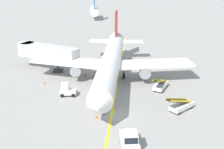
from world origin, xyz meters
TOP-DOWN VIEW (x-y plane):
  - ground_plane at (0.00, 0.00)m, footprint 300.00×300.00m
  - taxi_line_yellow at (0.50, 5.00)m, footprint 13.82×78.90m
  - airliner at (0.59, 12.48)m, footprint 28.20×35.23m
  - jet_bridge at (-11.58, 19.64)m, footprint 12.17×8.98m
  - pushback_tug at (0.99, -7.55)m, footprint 1.99×3.65m
  - baggage_tug_near_wing at (-6.60, 6.91)m, footprint 2.46×1.44m
  - belt_loader_forward_hold at (9.36, 0.68)m, footprint 4.80×3.92m
  - belt_loader_aft_hold at (8.29, 8.15)m, footprint 3.65×4.93m
  - ground_crew_marshaller at (-2.10, 7.31)m, footprint 0.36×0.24m
  - safety_cone_nose_left at (-2.42, -0.63)m, footprint 0.36×0.36m
  - safety_cone_nose_right at (-10.78, 12.08)m, footprint 0.36×0.36m
  - safety_cone_wingtip_left at (-3.68, 15.64)m, footprint 0.36×0.36m
  - safety_cone_wingtip_right at (-3.93, 15.07)m, footprint 0.36×0.36m
  - distant_aircraft_far_left at (-0.31, 76.19)m, footprint 3.00×10.10m

SIDE VIEW (x-z plane):
  - ground_plane at x=0.00m, z-range 0.00..0.00m
  - taxi_line_yellow at x=0.50m, z-range 0.00..0.01m
  - safety_cone_nose_left at x=-2.42m, z-range 0.00..0.44m
  - safety_cone_nose_right at x=-10.78m, z-range 0.00..0.44m
  - safety_cone_wingtip_left at x=-3.68m, z-range 0.00..0.44m
  - safety_cone_wingtip_right at x=-3.93m, z-range 0.00..0.44m
  - belt_loader_forward_hold at x=9.36m, z-range -0.52..2.07m
  - belt_loader_aft_hold at x=8.29m, z-range -0.52..2.07m
  - ground_crew_marshaller at x=-2.10m, z-range 0.06..1.76m
  - baggage_tug_near_wing at x=-6.60m, z-range -0.12..1.98m
  - pushback_tug at x=0.99m, z-range -0.11..2.09m
  - distant_aircraft_far_left at x=-0.31m, z-range -1.18..7.62m
  - airliner at x=0.59m, z-range -1.63..8.47m
  - jet_bridge at x=-11.58m, z-range 1.12..5.97m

